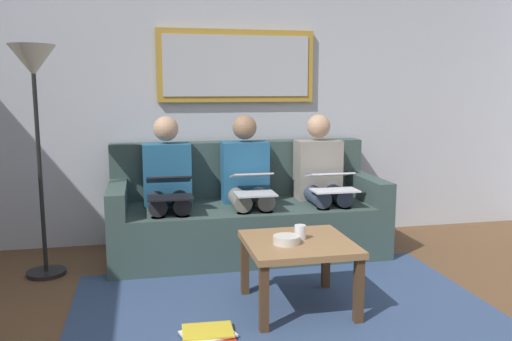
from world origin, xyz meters
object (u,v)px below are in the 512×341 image
object	(u,v)px
person_left	(322,178)
magazine_stack	(208,333)
coffee_table	(298,250)
bowl	(286,240)
laptop_white	(332,181)
person_middle	(247,181)
cup	(300,232)
standing_lamp	(34,87)
framed_mirror	(237,66)
couch	(246,215)
person_right	(168,184)
laptop_black	(169,187)
laptop_silver	(253,183)

from	to	relation	value
person_left	magazine_stack	distance (m)	1.92
coffee_table	bowl	world-z (taller)	bowl
laptop_white	person_middle	distance (m)	0.69
bowl	cup	bearing A→B (deg)	-145.44
coffee_table	person_middle	xyz separation A→B (m)	(0.10, -1.15, 0.24)
person_middle	standing_lamp	size ratio (longest dim) A/B	0.69
bowl	laptop_white	distance (m)	1.15
framed_mirror	standing_lamp	bearing A→B (deg)	22.94
bowl	magazine_stack	world-z (taller)	bowl
bowl	coffee_table	bearing A→B (deg)	-152.58
couch	standing_lamp	distance (m)	1.90
coffee_table	standing_lamp	distance (m)	2.15
bowl	person_right	world-z (taller)	person_right
couch	framed_mirror	distance (m)	1.30
person_middle	laptop_white	bearing A→B (deg)	158.71
cup	person_right	xyz separation A→B (m)	(0.75, -1.12, 0.13)
laptop_white	magazine_stack	bearing A→B (deg)	45.89
person_right	laptop_black	distance (m)	0.24
laptop_white	person_right	bearing A→B (deg)	-11.03
laptop_white	standing_lamp	bearing A→B (deg)	-1.32
cup	laptop_black	size ratio (longest dim) A/B	0.25
coffee_table	cup	bearing A→B (deg)	-123.22
person_left	laptop_silver	bearing A→B (deg)	20.43
laptop_silver	magazine_stack	size ratio (longest dim) A/B	1.17
bowl	laptop_black	distance (m)	1.17
magazine_stack	standing_lamp	xyz separation A→B (m)	(1.05, -1.23, 1.35)
couch	laptop_silver	distance (m)	0.45
person_left	laptop_black	bearing A→B (deg)	10.59
cup	person_middle	distance (m)	1.13
person_right	magazine_stack	xyz separation A→B (m)	(-0.14, 1.43, -0.59)
bowl	standing_lamp	world-z (taller)	standing_lamp
couch	person_right	size ratio (longest dim) A/B	1.93
framed_mirror	person_left	xyz separation A→B (m)	(-0.64, 0.46, -0.94)
coffee_table	standing_lamp	size ratio (longest dim) A/B	0.39
person_left	couch	bearing A→B (deg)	-6.13
person_right	laptop_silver	bearing A→B (deg)	159.57
laptop_black	coffee_table	bearing A→B (deg)	128.99
coffee_table	person_right	size ratio (longest dim) A/B	0.57
person_left	laptop_silver	distance (m)	0.68
framed_mirror	person_middle	world-z (taller)	framed_mirror
bowl	standing_lamp	size ratio (longest dim) A/B	0.10
couch	laptop_silver	xyz separation A→B (m)	(0.00, 0.31, 0.32)
person_right	magazine_stack	bearing A→B (deg)	95.55
bowl	laptop_white	xyz separation A→B (m)	(-0.63, -0.95, 0.17)
coffee_table	laptop_black	bearing A→B (deg)	-51.01
bowl	laptop_silver	size ratio (longest dim) A/B	0.43
cup	standing_lamp	world-z (taller)	standing_lamp
laptop_white	laptop_silver	bearing A→B (deg)	-0.99
framed_mirror	laptop_black	distance (m)	1.32
person_right	standing_lamp	xyz separation A→B (m)	(0.91, 0.20, 0.76)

